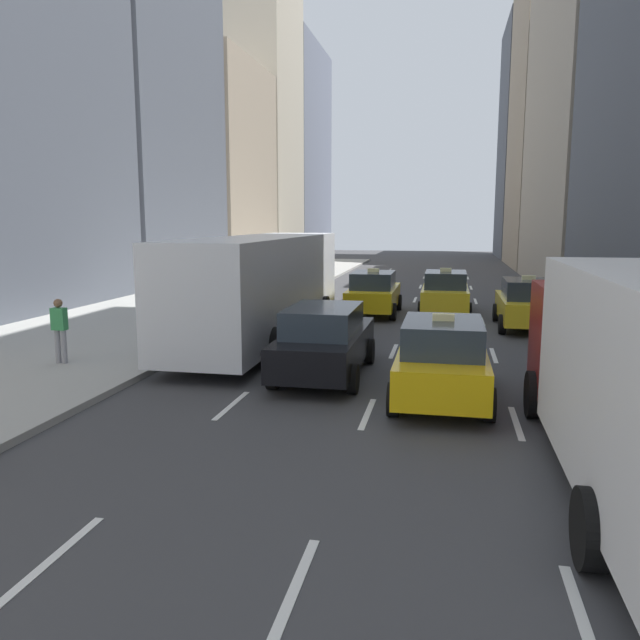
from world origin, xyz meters
The scene contains 11 objects.
sidewalk_left centered at (-7.00, 27.00, 0.07)m, with size 8.00×66.00×0.15m, color #9E9E99.
lane_markings centered at (2.60, 23.00, 0.01)m, with size 5.72×56.00×0.01m.
building_row_left centered at (-14.00, 45.50, 12.09)m, with size 6.00×83.44×32.40m.
building_row_right centered at (12.00, 35.86, 13.66)m, with size 6.00×75.00×33.47m.
taxi_lead centered at (6.80, 24.80, 0.88)m, with size 2.02×4.40×1.87m.
taxi_second centered at (1.20, 26.94, 0.88)m, with size 2.02×4.40×1.87m.
taxi_third centered at (4.00, 15.26, 0.88)m, with size 2.02×4.40×1.87m.
taxi_fourth centered at (4.00, 27.69, 0.88)m, with size 2.02×4.40×1.87m.
sedan_black_near centered at (1.20, 16.78, 0.88)m, with size 2.02×4.81×1.74m.
city_bus centered at (-1.61, 20.96, 1.79)m, with size 2.80×11.61×3.25m.
pedestrian_far_walking centered at (-5.52, 16.17, 1.07)m, with size 0.36×0.22×1.65m.
Camera 1 is at (4.03, 2.28, 3.76)m, focal length 35.00 mm.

